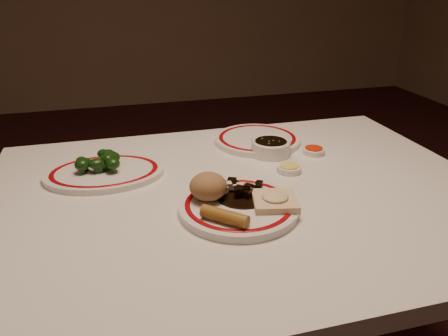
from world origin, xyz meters
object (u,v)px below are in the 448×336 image
soy_bowl (271,148)px  main_plate (239,207)px  stirfry_heap (241,191)px  dining_table (243,224)px  broccoli_pile (102,161)px  broccoli_plate (105,173)px  fried_wonton (275,200)px  spring_roll (225,216)px  rice_mound (208,186)px

soy_bowl → main_plate: bearing=-122.7°
main_plate → stirfry_heap: stirfry_heap is taller
dining_table → broccoli_pile: (-0.32, 0.18, 0.13)m
broccoli_plate → broccoli_pile: size_ratio=2.77×
main_plate → fried_wonton: size_ratio=2.52×
main_plate → soy_bowl: soy_bowl is taller
fried_wonton → soy_bowl: size_ratio=1.03×
broccoli_pile → fried_wonton: bearing=-39.4°
spring_roll → rice_mound: bearing=47.7°
dining_table → broccoli_pile: bearing=150.8°
dining_table → spring_roll: bearing=-119.8°
dining_table → broccoli_pile: size_ratio=10.69×
stirfry_heap → spring_roll: bearing=-122.8°
dining_table → main_plate: bearing=-114.0°
broccoli_pile → soy_bowl: 0.46m
spring_roll → fried_wonton: 0.13m
rice_mound → fried_wonton: size_ratio=0.74×
spring_roll → broccoli_pile: size_ratio=0.89×
rice_mound → main_plate: bearing=-34.6°
stirfry_heap → broccoli_plate: bearing=142.4°
fried_wonton → stirfry_heap: (-0.06, 0.06, -0.00)m
dining_table → broccoli_plate: bearing=151.6°
fried_wonton → broccoli_pile: size_ratio=0.99×
dining_table → stirfry_heap: (-0.02, -0.05, 0.12)m
stirfry_heap → broccoli_pile: size_ratio=1.08×
stirfry_heap → soy_bowl: bearing=56.2°
rice_mound → broccoli_pile: bearing=134.1°
stirfry_heap → soy_bowl: (0.16, 0.25, -0.01)m
broccoli_pile → spring_roll: bearing=-55.6°
spring_roll → broccoli_pile: 0.41m
rice_mound → broccoli_plate: bearing=134.7°
dining_table → main_plate: 0.14m
main_plate → stirfry_heap: size_ratio=2.32×
broccoli_pile → soy_bowl: bearing=1.8°
spring_roll → stirfry_heap: same height
broccoli_pile → stirfry_heap: bearing=-38.2°
spring_roll → broccoli_plate: size_ratio=0.32×
broccoli_pile → main_plate: bearing=-43.9°
spring_roll → stirfry_heap: 0.12m
stirfry_heap → dining_table: bearing=66.3°
stirfry_heap → broccoli_pile: (-0.29, 0.23, 0.01)m
dining_table → fried_wonton: (0.03, -0.11, 0.12)m
broccoli_plate → soy_bowl: bearing=2.7°
rice_mound → stirfry_heap: size_ratio=0.69×
spring_roll → broccoli_plate: (-0.23, 0.33, -0.02)m
rice_mound → broccoli_pile: (-0.22, 0.23, -0.01)m
fried_wonton → broccoli_plate: size_ratio=0.36×
rice_mound → soy_bowl: rice_mound is taller
dining_table → stirfry_heap: 0.13m
rice_mound → broccoli_plate: 0.31m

